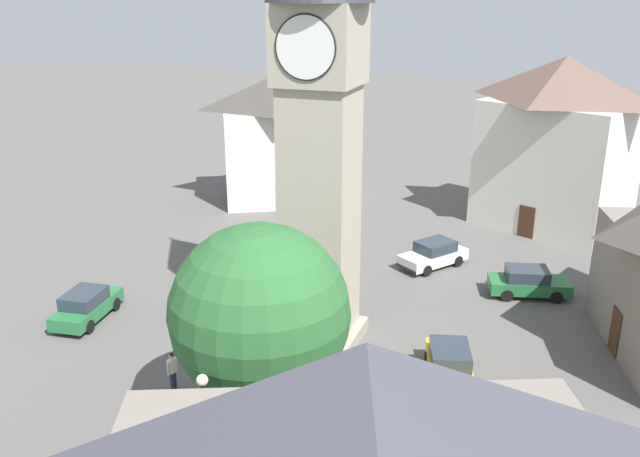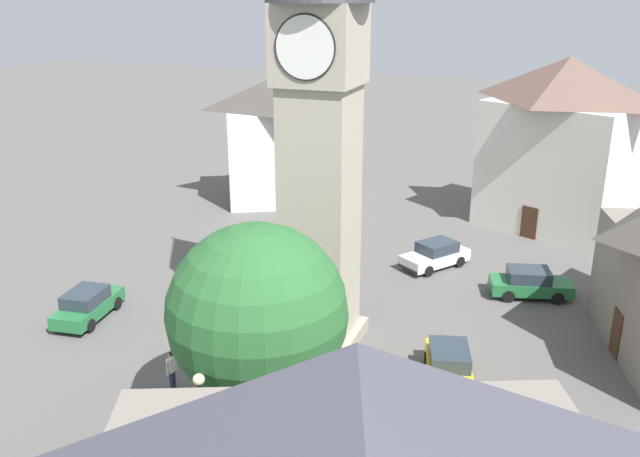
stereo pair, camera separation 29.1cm
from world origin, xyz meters
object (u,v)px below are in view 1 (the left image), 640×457
building_hall_far (557,143)px  lamp_post (205,417)px  building_corner_back (279,137)px  pedestrian (172,368)px  tree (260,313)px  car_silver_kerb (450,365)px  car_white_side (529,282)px  car_red_corner (434,254)px  car_blue_kerb (86,306)px  clock_tower (320,67)px

building_hall_far → lamp_post: size_ratio=2.47×
building_corner_back → lamp_post: 32.36m
pedestrian → tree: 6.51m
car_silver_kerb → building_hall_far: 22.53m
car_white_side → building_hall_far: building_hall_far is taller
car_red_corner → tree: size_ratio=0.53×
car_white_side → lamp_post: lamp_post is taller
lamp_post → building_hall_far: bearing=74.0°
pedestrian → lamp_post: bearing=-49.2°
car_blue_kerb → car_white_side: 22.37m
car_red_corner → lamp_post: size_ratio=0.95×
clock_tower → pedestrian: size_ratio=12.40×
car_silver_kerb → car_red_corner: (-2.94, 11.97, 0.00)m
car_silver_kerb → pedestrian: pedestrian is taller
car_red_corner → building_corner_back: size_ratio=0.42×
clock_tower → car_red_corner: (3.23, 10.39, -11.49)m
car_white_side → building_corner_back: bearing=148.8°
car_blue_kerb → building_hall_far: size_ratio=0.38×
car_silver_kerb → tree: tree is taller
car_red_corner → lamp_post: 21.69m
car_red_corner → car_white_side: (5.42, -2.26, 0.00)m
car_white_side → tree: bearing=-116.8°
car_blue_kerb → car_red_corner: same height
car_silver_kerb → car_red_corner: size_ratio=1.02×
car_silver_kerb → tree: size_ratio=0.54×
car_white_side → clock_tower: bearing=-136.8°
clock_tower → car_red_corner: clock_tower is taller
car_red_corner → building_corner_back: 16.80m
car_silver_kerb → car_white_side: 10.03m
building_corner_back → car_red_corner: bearing=-34.4°
clock_tower → building_corner_back: 23.31m
lamp_post → pedestrian: bearing=130.8°
car_white_side → pedestrian: bearing=-132.3°
tree → building_corner_back: 29.39m
car_blue_kerb → building_corner_back: size_ratio=0.42×
clock_tower → car_silver_kerb: clock_tower is taller
car_white_side → building_hall_far: bearing=87.3°
car_blue_kerb → building_hall_far: bearing=47.2°
building_corner_back → clock_tower: bearing=-62.4°
car_blue_kerb → car_white_side: bearing=26.9°
car_red_corner → building_hall_far: bearing=58.5°
building_corner_back → building_hall_far: bearing=1.7°
car_red_corner → clock_tower: bearing=-107.3°
building_hall_far → building_corner_back: bearing=-178.3°
car_red_corner → car_white_side: bearing=-22.6°
car_red_corner → building_corner_back: bearing=145.6°
pedestrian → car_red_corner: bearing=65.8°
car_silver_kerb → clock_tower: bearing=165.6°
car_silver_kerb → car_blue_kerb: bearing=-178.7°
tree → car_silver_kerb: bearing=48.0°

